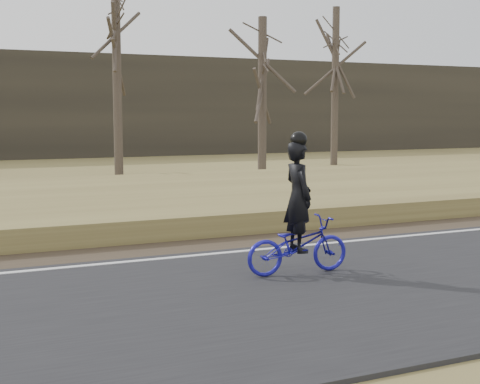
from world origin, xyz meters
name	(u,v)px	position (x,y,z in m)	size (l,w,h in m)	color
cyclist	(298,228)	(5.29, -1.67, 0.77)	(1.70, 0.67, 2.20)	#1B169D
bare_tree_center	(117,80)	(7.02, 16.45, 3.88)	(0.36, 0.36, 7.76)	#51463B
bare_tree_right	(262,97)	(12.57, 14.41, 3.23)	(0.36, 0.36, 6.46)	#51463B
bare_tree_far_right	(335,87)	(18.25, 17.84, 3.85)	(0.36, 0.36, 7.71)	#51463B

